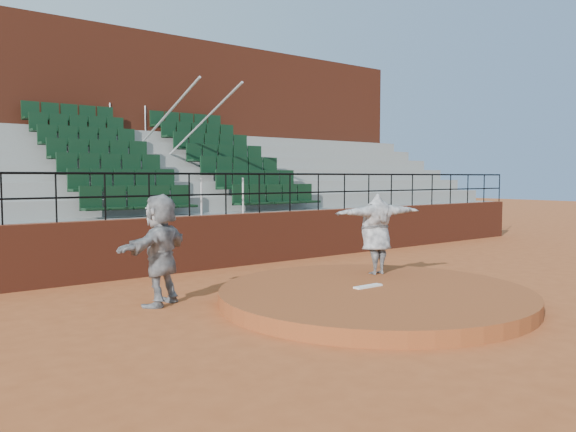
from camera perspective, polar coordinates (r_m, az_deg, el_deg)
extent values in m
plane|color=#A85026|center=(10.19, 8.73, -8.66)|extent=(90.00, 90.00, 0.00)
cylinder|color=brown|center=(10.16, 8.74, -7.97)|extent=(5.50, 5.50, 0.25)
cube|color=white|center=(10.24, 8.14, -7.08)|extent=(0.60, 0.15, 0.03)
cube|color=maroon|center=(13.95, -6.30, -2.51)|extent=(24.00, 0.30, 1.30)
cylinder|color=black|center=(13.86, -6.35, 4.28)|extent=(24.00, 0.05, 0.05)
cylinder|color=black|center=(13.87, -6.34, 2.22)|extent=(24.00, 0.04, 0.04)
cylinder|color=black|center=(12.05, -27.09, 1.54)|extent=(0.04, 0.04, 1.00)
cylinder|color=black|center=(12.27, -22.49, 1.71)|extent=(0.04, 0.04, 1.00)
cylinder|color=black|center=(12.57, -18.09, 1.86)|extent=(0.04, 0.04, 1.00)
cylinder|color=black|center=(12.94, -13.92, 2.00)|extent=(0.04, 0.04, 1.00)
cylinder|color=black|center=(13.38, -10.00, 2.12)|extent=(0.04, 0.04, 1.00)
cylinder|color=black|center=(13.87, -6.34, 2.22)|extent=(0.04, 0.04, 1.00)
cylinder|color=black|center=(14.42, -2.94, 2.30)|extent=(0.04, 0.04, 1.00)
cylinder|color=black|center=(15.01, 0.20, 2.38)|extent=(0.04, 0.04, 1.00)
cylinder|color=black|center=(15.64, 3.09, 2.44)|extent=(0.04, 0.04, 1.00)
cylinder|color=black|center=(16.31, 5.76, 2.49)|extent=(0.04, 0.04, 1.00)
cylinder|color=black|center=(17.02, 8.20, 2.53)|extent=(0.04, 0.04, 1.00)
cylinder|color=black|center=(17.75, 10.45, 2.56)|extent=(0.04, 0.04, 1.00)
cylinder|color=black|center=(18.51, 12.52, 2.59)|extent=(0.04, 0.04, 1.00)
cylinder|color=black|center=(19.29, 14.42, 2.61)|extent=(0.04, 0.04, 1.00)
cylinder|color=black|center=(20.08, 16.18, 2.63)|extent=(0.04, 0.04, 1.00)
cylinder|color=black|center=(20.90, 17.80, 2.64)|extent=(0.04, 0.04, 1.00)
cylinder|color=black|center=(21.73, 19.29, 2.65)|extent=(0.04, 0.04, 1.00)
cylinder|color=black|center=(22.58, 20.68, 2.66)|extent=(0.04, 0.04, 1.00)
cube|color=gray|center=(14.44, -7.49, -2.30)|extent=(24.00, 0.85, 1.30)
cube|color=black|center=(13.50, -14.82, 1.47)|extent=(2.75, 0.48, 0.72)
cube|color=black|center=(15.46, -1.20, 1.90)|extent=(2.75, 0.48, 0.72)
cube|color=gray|center=(15.16, -9.11, -1.26)|extent=(24.00, 0.85, 1.70)
cube|color=black|center=(14.27, -16.18, 3.18)|extent=(2.75, 0.48, 0.72)
cube|color=black|center=(16.15, -3.01, 3.41)|extent=(2.75, 0.48, 0.72)
cube|color=gray|center=(15.89, -10.59, -0.31)|extent=(24.00, 0.85, 2.10)
cube|color=black|center=(15.07, -17.40, 4.71)|extent=(2.75, 0.48, 0.72)
cube|color=black|center=(16.85, -4.66, 4.78)|extent=(2.75, 0.48, 0.72)
cube|color=gray|center=(16.64, -11.93, 0.55)|extent=(24.00, 0.85, 2.50)
cube|color=black|center=(15.88, -18.50, 6.09)|extent=(2.75, 0.48, 0.72)
cube|color=black|center=(17.58, -6.19, 6.05)|extent=(2.75, 0.48, 0.72)
cube|color=gray|center=(17.40, -13.16, 1.34)|extent=(24.00, 0.85, 2.90)
cube|color=black|center=(16.70, -19.50, 7.32)|extent=(2.75, 0.48, 0.72)
cube|color=black|center=(18.33, -7.60, 7.20)|extent=(2.75, 0.48, 0.72)
cube|color=gray|center=(18.17, -14.29, 2.06)|extent=(24.00, 0.85, 3.30)
cube|color=black|center=(17.54, -20.41, 8.44)|extent=(2.75, 0.48, 0.72)
cube|color=black|center=(19.09, -8.91, 8.26)|extent=(2.75, 0.48, 0.72)
cube|color=gray|center=(18.94, -15.32, 2.72)|extent=(24.00, 0.85, 3.70)
cube|color=black|center=(18.38, -21.24, 9.46)|extent=(2.75, 0.48, 0.72)
cube|color=black|center=(19.87, -10.12, 9.24)|extent=(2.75, 0.48, 0.72)
cylinder|color=silver|center=(16.40, -13.95, 7.99)|extent=(0.06, 5.97, 2.46)
cylinder|color=silver|center=(16.92, -10.19, 7.92)|extent=(0.06, 5.97, 2.46)
cube|color=maroon|center=(20.78, -17.45, 7.47)|extent=(24.00, 3.00, 7.10)
imported|color=black|center=(11.52, 8.95, -1.81)|extent=(2.08, 0.93, 1.64)
imported|color=black|center=(9.97, -12.83, -3.35)|extent=(1.83, 1.42, 1.93)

